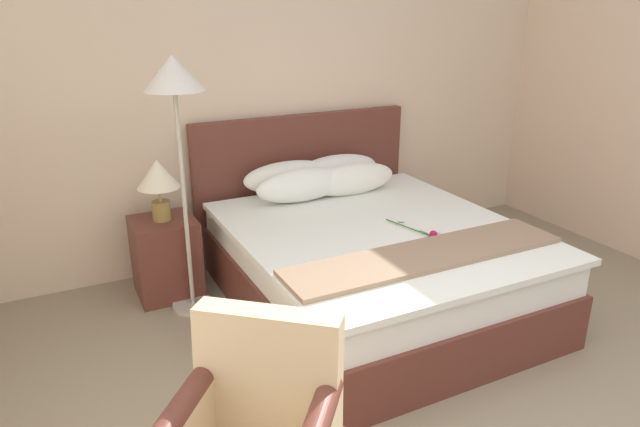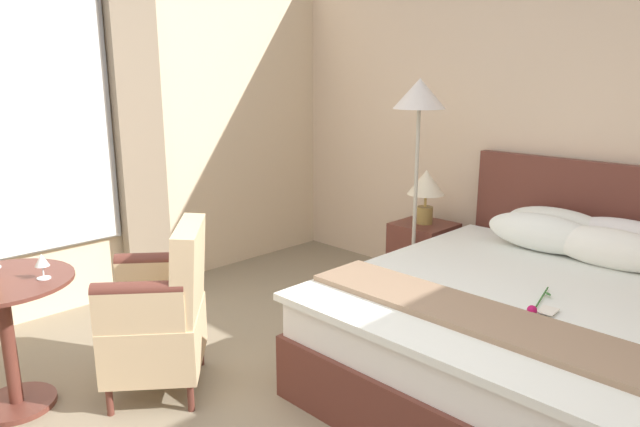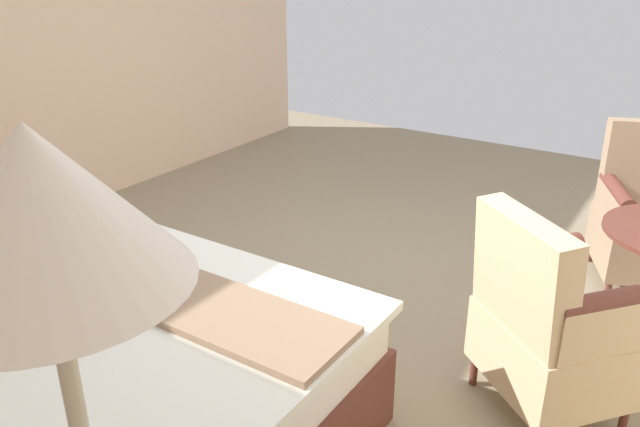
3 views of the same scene
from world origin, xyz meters
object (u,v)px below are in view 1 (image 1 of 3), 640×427
nightstand (166,257)px  bedside_lamp (158,178)px  floor_lamp_brass (175,96)px  bed (365,254)px

nightstand → bedside_lamp: bearing=180.0°
bedside_lamp → floor_lamp_brass: floor_lamp_brass is taller
bed → floor_lamp_brass: size_ratio=1.30×
nightstand → bedside_lamp: 0.59m
bed → nightstand: bearing=150.1°
nightstand → floor_lamp_brass: bearing=-70.2°
floor_lamp_brass → bed: bearing=-20.7°
bedside_lamp → bed: bearing=-29.9°
bed → floor_lamp_brass: (-1.12, 0.42, 1.10)m
nightstand → floor_lamp_brass: floor_lamp_brass is taller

